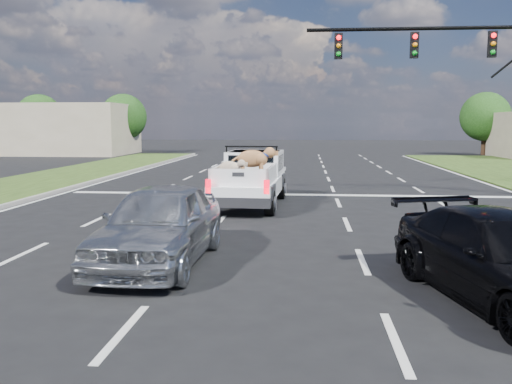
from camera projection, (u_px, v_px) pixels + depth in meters
ground at (274, 259)px, 10.86m from camera, size 160.00×160.00×0.00m
road_markings at (286, 208)px, 17.34m from camera, size 17.75×60.00×0.01m
curb_left at (7, 205)px, 17.59m from camera, size 0.15×60.00×0.14m
traffic_signal at (485, 69)px, 19.99m from camera, size 9.11×0.31×7.00m
building_left at (72, 129)px, 47.95m from camera, size 10.00×8.00×4.40m
tree_far_b at (39, 117)px, 50.15m from camera, size 4.20×4.20×5.40m
tree_far_c at (123, 117)px, 49.43m from camera, size 4.20×4.20×5.40m
tree_far_d at (485, 117)px, 46.55m from camera, size 4.20×4.20×5.40m
pickup_truck at (251, 177)px, 18.06m from camera, size 2.18×5.34×1.97m
silver_sedan at (159, 224)px, 10.48m from camera, size 1.97×4.64×1.56m
black_coupe at (504, 258)px, 8.17m from camera, size 3.08×5.07×1.37m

